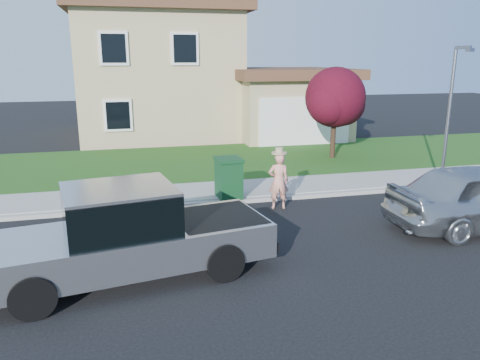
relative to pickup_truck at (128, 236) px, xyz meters
name	(u,v)px	position (x,y,z in m)	size (l,w,h in m)	color
ground	(217,243)	(1.99, 1.28, -0.86)	(80.00, 80.00, 0.00)	black
curb	(231,202)	(2.99, 4.18, -0.80)	(40.00, 0.20, 0.12)	gray
sidewalk	(223,191)	(2.99, 5.28, -0.79)	(40.00, 2.00, 0.15)	gray
lawn	(201,162)	(2.99, 9.78, -0.81)	(40.00, 7.00, 0.10)	#164213
house	(182,77)	(3.30, 17.67, 2.31)	(14.00, 11.30, 6.85)	tan
pickup_truck	(128,236)	(0.00, 0.00, 0.00)	(5.85, 2.80, 1.85)	black
woman	(279,180)	(4.22, 3.44, -0.02)	(0.64, 0.47, 1.77)	#E7927F
ornamental_tree	(336,100)	(8.57, 9.18, 1.64)	(2.73, 2.47, 3.75)	black
trash_bin	(229,177)	(2.97, 4.38, -0.11)	(0.80, 0.90, 1.20)	#103B1C
street_lamp	(451,110)	(10.04, 3.99, 1.73)	(0.34, 0.59, 4.55)	slate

